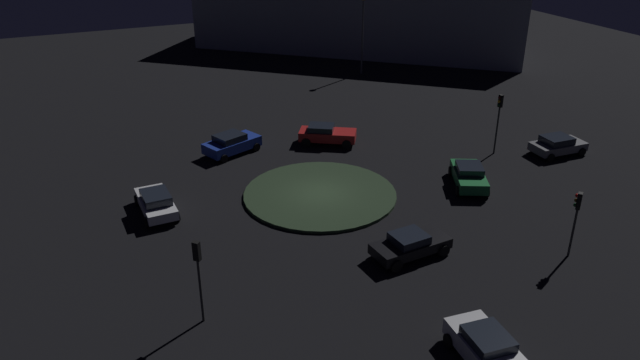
{
  "coord_description": "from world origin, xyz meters",
  "views": [
    {
      "loc": [
        -31.39,
        13.83,
        17.51
      ],
      "look_at": [
        0.0,
        0.0,
        1.08
      ],
      "focal_mm": 34.31,
      "sensor_mm": 36.0,
      "label": 1
    }
  ],
  "objects_px": {
    "car_silver": "(489,350)",
    "car_red": "(327,134)",
    "traffic_light_southwest": "(576,211)",
    "car_white": "(156,202)",
    "car_green": "(469,175)",
    "car_grey": "(558,145)",
    "traffic_light_south": "(499,112)",
    "streetlamp_southeast": "(363,21)",
    "car_blue": "(232,143)",
    "car_black": "(410,244)",
    "traffic_light_northwest": "(198,265)",
    "store_building": "(361,12)"
  },
  "relations": [
    {
      "from": "car_silver",
      "to": "car_red",
      "type": "bearing_deg",
      "value": -4.24
    },
    {
      "from": "traffic_light_southwest",
      "to": "car_white",
      "type": "bearing_deg",
      "value": 16.54
    },
    {
      "from": "car_green",
      "to": "car_grey",
      "type": "distance_m",
      "value": 9.23
    },
    {
      "from": "traffic_light_south",
      "to": "streetlamp_southeast",
      "type": "height_order",
      "value": "streetlamp_southeast"
    },
    {
      "from": "car_blue",
      "to": "car_black",
      "type": "distance_m",
      "value": 17.74
    },
    {
      "from": "car_grey",
      "to": "car_blue",
      "type": "height_order",
      "value": "car_blue"
    },
    {
      "from": "traffic_light_northwest",
      "to": "car_black",
      "type": "bearing_deg",
      "value": -38.91
    },
    {
      "from": "traffic_light_south",
      "to": "traffic_light_southwest",
      "type": "relative_size",
      "value": 1.2
    },
    {
      "from": "car_black",
      "to": "traffic_light_southwest",
      "type": "height_order",
      "value": "traffic_light_southwest"
    },
    {
      "from": "car_silver",
      "to": "streetlamp_southeast",
      "type": "height_order",
      "value": "streetlamp_southeast"
    },
    {
      "from": "car_grey",
      "to": "traffic_light_south",
      "type": "bearing_deg",
      "value": 156.92
    },
    {
      "from": "traffic_light_southwest",
      "to": "streetlamp_southeast",
      "type": "bearing_deg",
      "value": -47.9
    },
    {
      "from": "traffic_light_southwest",
      "to": "car_red",
      "type": "bearing_deg",
      "value": -23.15
    },
    {
      "from": "car_grey",
      "to": "car_silver",
      "type": "bearing_deg",
      "value": -137.22
    },
    {
      "from": "car_grey",
      "to": "store_building",
      "type": "bearing_deg",
      "value": 88.53
    },
    {
      "from": "streetlamp_southeast",
      "to": "car_green",
      "type": "bearing_deg",
      "value": 167.5
    },
    {
      "from": "traffic_light_southwest",
      "to": "traffic_light_northwest",
      "type": "distance_m",
      "value": 19.04
    },
    {
      "from": "car_red",
      "to": "traffic_light_southwest",
      "type": "height_order",
      "value": "traffic_light_southwest"
    },
    {
      "from": "car_blue",
      "to": "traffic_light_northwest",
      "type": "height_order",
      "value": "traffic_light_northwest"
    },
    {
      "from": "car_green",
      "to": "streetlamp_southeast",
      "type": "relative_size",
      "value": 0.57
    },
    {
      "from": "car_black",
      "to": "traffic_light_south",
      "type": "height_order",
      "value": "traffic_light_south"
    },
    {
      "from": "car_white",
      "to": "traffic_light_northwest",
      "type": "bearing_deg",
      "value": 178.22
    },
    {
      "from": "traffic_light_southwest",
      "to": "streetlamp_southeast",
      "type": "distance_m",
      "value": 36.21
    },
    {
      "from": "car_blue",
      "to": "traffic_light_southwest",
      "type": "xyz_separation_m",
      "value": [
        -20.46,
        -12.28,
        1.87
      ]
    },
    {
      "from": "streetlamp_southeast",
      "to": "traffic_light_south",
      "type": "bearing_deg",
      "value": 177.67
    },
    {
      "from": "car_silver",
      "to": "car_blue",
      "type": "height_order",
      "value": "car_blue"
    },
    {
      "from": "car_blue",
      "to": "car_black",
      "type": "bearing_deg",
      "value": -96.51
    },
    {
      "from": "car_white",
      "to": "traffic_light_northwest",
      "type": "distance_m",
      "value": 11.18
    },
    {
      "from": "car_white",
      "to": "car_green",
      "type": "bearing_deg",
      "value": -105.09
    },
    {
      "from": "car_red",
      "to": "traffic_light_southwest",
      "type": "relative_size",
      "value": 1.22
    },
    {
      "from": "traffic_light_northwest",
      "to": "car_grey",
      "type": "bearing_deg",
      "value": -26.84
    },
    {
      "from": "traffic_light_southwest",
      "to": "traffic_light_northwest",
      "type": "bearing_deg",
      "value": 44.39
    },
    {
      "from": "car_blue",
      "to": "streetlamp_southeast",
      "type": "bearing_deg",
      "value": 17.82
    },
    {
      "from": "traffic_light_southwest",
      "to": "streetlamp_southeast",
      "type": "height_order",
      "value": "streetlamp_southeast"
    },
    {
      "from": "traffic_light_south",
      "to": "streetlamp_southeast",
      "type": "relative_size",
      "value": 0.56
    },
    {
      "from": "car_red",
      "to": "car_green",
      "type": "distance_m",
      "value": 11.68
    },
    {
      "from": "car_black",
      "to": "car_silver",
      "type": "bearing_deg",
      "value": 75.34
    },
    {
      "from": "car_grey",
      "to": "streetlamp_southeast",
      "type": "xyz_separation_m",
      "value": [
        24.79,
        3.18,
        4.69
      ]
    },
    {
      "from": "car_white",
      "to": "car_green",
      "type": "distance_m",
      "value": 19.69
    },
    {
      "from": "car_blue",
      "to": "car_grey",
      "type": "bearing_deg",
      "value": -45.74
    },
    {
      "from": "traffic_light_south",
      "to": "traffic_light_northwest",
      "type": "distance_m",
      "value": 26.16
    },
    {
      "from": "car_black",
      "to": "streetlamp_southeast",
      "type": "relative_size",
      "value": 0.54
    },
    {
      "from": "car_grey",
      "to": "store_building",
      "type": "xyz_separation_m",
      "value": [
        35.48,
        -2.23,
        3.39
      ]
    },
    {
      "from": "car_red",
      "to": "car_white",
      "type": "bearing_deg",
      "value": -125.26
    },
    {
      "from": "car_red",
      "to": "streetlamp_southeast",
      "type": "height_order",
      "value": "streetlamp_southeast"
    },
    {
      "from": "car_silver",
      "to": "car_black",
      "type": "height_order",
      "value": "car_silver"
    },
    {
      "from": "car_green",
      "to": "car_grey",
      "type": "height_order",
      "value": "car_green"
    },
    {
      "from": "car_grey",
      "to": "car_blue",
      "type": "distance_m",
      "value": 23.63
    },
    {
      "from": "car_green",
      "to": "traffic_light_northwest",
      "type": "xyz_separation_m",
      "value": [
        -6.58,
        19.11,
        2.18
      ]
    },
    {
      "from": "car_white",
      "to": "car_red",
      "type": "distance_m",
      "value": 15.0
    }
  ]
}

